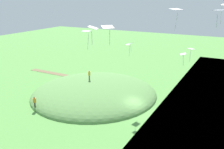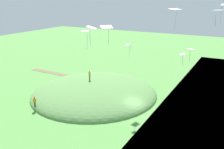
{
  "view_description": "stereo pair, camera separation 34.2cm",
  "coord_description": "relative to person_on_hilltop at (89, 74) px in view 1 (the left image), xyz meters",
  "views": [
    {
      "loc": [
        -12.26,
        30.92,
        15.94
      ],
      "look_at": [
        4.79,
        -0.98,
        4.57
      ],
      "focal_mm": 39.87,
      "sensor_mm": 36.0,
      "label": 1
    },
    {
      "loc": [
        -12.56,
        30.76,
        15.94
      ],
      "look_at": [
        4.79,
        -0.98,
        4.57
      ],
      "focal_mm": 39.87,
      "sensor_mm": 36.0,
      "label": 2
    }
  ],
  "objects": [
    {
      "name": "kite_6",
      "position": [
        -20.14,
        3.17,
        11.63
      ],
      "size": [
        0.85,
        0.68,
        2.17
      ],
      "color": "white"
    },
    {
      "name": "kite_2",
      "position": [
        -8.1,
        1.53,
        6.18
      ],
      "size": [
        0.96,
        1.23,
        1.36
      ],
      "color": "white"
    },
    {
      "name": "ground_plane",
      "position": [
        -10.33,
        3.06,
        -3.26
      ],
      "size": [
        160.0,
        160.0,
        0.0
      ],
      "primitive_type": "plane",
      "color": "#538D41"
    },
    {
      "name": "kite_7",
      "position": [
        -16.47,
        9.62,
        11.45
      ],
      "size": [
        1.33,
        1.45,
        2.12
      ],
      "color": "white"
    },
    {
      "name": "dirt_path",
      "position": [
        10.91,
        -5.43,
        -3.24
      ],
      "size": [
        16.35,
        1.69,
        0.04
      ],
      "primitive_type": "cube",
      "rotation": [
        0.0,
        0.0,
        -0.02
      ],
      "color": "brown",
      "rests_on": "ground_plane"
    },
    {
      "name": "kite_4",
      "position": [
        -7.75,
        11.98,
        9.07
      ],
      "size": [
        0.94,
        0.66,
        1.97
      ],
      "color": "silver"
    },
    {
      "name": "kite_0",
      "position": [
        -17.06,
        7.47,
        6.74
      ],
      "size": [
        0.8,
        0.97,
        1.44
      ],
      "color": "white"
    },
    {
      "name": "kite_9",
      "position": [
        -10.69,
        12.59,
        9.78
      ],
      "size": [
        1.37,
        1.39,
        1.97
      ],
      "color": "white"
    },
    {
      "name": "kite_3",
      "position": [
        -17.31,
        4.71,
        6.81
      ],
      "size": [
        1.04,
        1.02,
        1.6
      ],
      "color": "white"
    },
    {
      "name": "grass_hill",
      "position": [
        -1.28,
        0.47,
        -3.26
      ],
      "size": [
        21.07,
        21.55,
        4.36
      ],
      "primitive_type": "ellipsoid",
      "color": "#598947",
      "rests_on": "ground_plane"
    },
    {
      "name": "person_on_hilltop",
      "position": [
        0.0,
        0.0,
        0.0
      ],
      "size": [
        0.46,
        0.46,
        1.74
      ],
      "rotation": [
        0.0,
        0.0,
        1.32
      ],
      "color": "#5A4F49",
      "rests_on": "grass_hill"
    },
    {
      "name": "person_watching_kites",
      "position": [
        2.98,
        10.01,
        -1.76
      ],
      "size": [
        0.62,
        0.62,
        1.62
      ],
      "rotation": [
        0.0,
        0.0,
        5.16
      ],
      "color": "#353228",
      "rests_on": "grass_hill"
    },
    {
      "name": "kite_5",
      "position": [
        -20.65,
        12.9,
        11.65
      ],
      "size": [
        1.0,
        1.26,
        1.35
      ],
      "color": "white"
    },
    {
      "name": "kite_8",
      "position": [
        -8.72,
        3.38,
        6.24
      ],
      "size": [
        0.64,
        0.77,
        1.69
      ],
      "color": "#F4D8D0"
    },
    {
      "name": "kite_10",
      "position": [
        -11.45,
        16.47,
        10.19
      ],
      "size": [
        1.18,
        1.37,
        1.52
      ],
      "color": "silver"
    }
  ]
}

